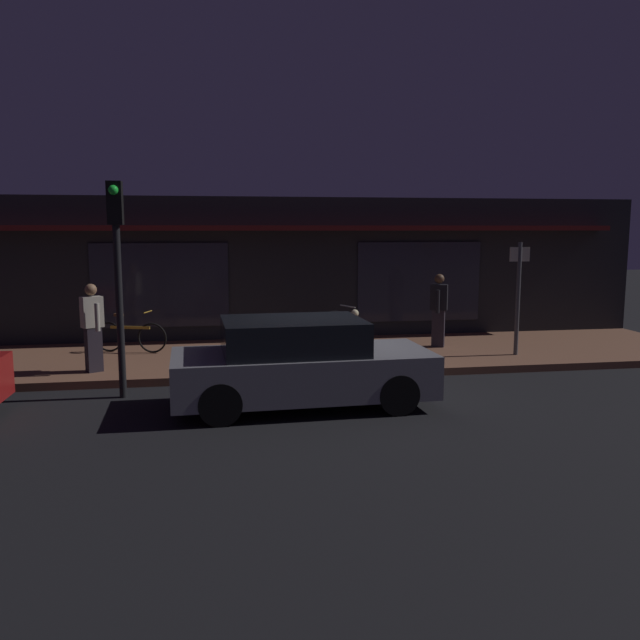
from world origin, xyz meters
name	(u,v)px	position (x,y,z in m)	size (l,w,h in m)	color
ground_plane	(330,394)	(0.00, 0.00, 0.00)	(60.00, 60.00, 0.00)	black
sidewalk_slab	(306,356)	(0.00, 3.00, 0.07)	(18.00, 4.00, 0.15)	brown
storefront_building	(287,268)	(0.00, 6.39, 1.80)	(18.00, 3.30, 3.60)	black
motorcycle	(330,328)	(0.58, 3.20, 0.65)	(1.60, 0.88, 0.97)	black
bicycle_parked	(130,336)	(-3.78, 3.68, 0.51)	(1.59, 0.60, 0.91)	black
person_photographer	(93,326)	(-4.22, 1.79, 1.03)	(0.44, 0.57, 1.67)	#28232D
person_bystander	(439,309)	(3.10, 3.23, 1.03)	(0.44, 0.59, 1.67)	#28232D
sign_post	(518,292)	(4.43, 2.04, 1.51)	(0.44, 0.09, 2.40)	#47474C
traffic_light_pole	(117,251)	(-3.51, 0.34, 2.48)	(0.24, 0.33, 3.60)	black
parked_car_far	(300,363)	(-0.63, -0.70, 0.70)	(4.16, 1.91, 1.42)	black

